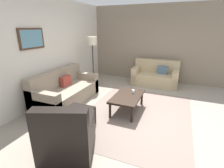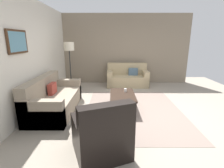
% 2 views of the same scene
% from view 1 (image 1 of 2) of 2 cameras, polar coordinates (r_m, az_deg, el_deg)
% --- Properties ---
extents(ground_plane, '(8.00, 8.00, 0.00)m').
position_cam_1_polar(ground_plane, '(4.15, 8.51, -10.21)').
color(ground_plane, gray).
extents(rear_partition, '(6.00, 0.12, 2.80)m').
position_cam_1_polar(rear_partition, '(4.95, -21.71, 10.60)').
color(rear_partition, silver).
rests_on(rear_partition, ground_plane).
extents(stone_feature_panel, '(0.12, 5.20, 2.80)m').
position_cam_1_polar(stone_feature_panel, '(6.62, 15.72, 12.98)').
color(stone_feature_panel, gray).
rests_on(stone_feature_panel, ground_plane).
extents(area_rug, '(3.13, 2.44, 0.01)m').
position_cam_1_polar(area_rug, '(4.14, 8.51, -10.16)').
color(area_rug, gray).
rests_on(area_rug, ground_plane).
extents(couch_main, '(2.00, 0.92, 0.88)m').
position_cam_1_polar(couch_main, '(4.87, -15.94, -2.37)').
color(couch_main, gray).
rests_on(couch_main, ground_plane).
extents(couch_loveseat, '(0.83, 1.58, 0.88)m').
position_cam_1_polar(couch_loveseat, '(6.30, 14.65, 2.60)').
color(couch_loveseat, tan).
rests_on(couch_loveseat, ground_plane).
extents(armchair_leather, '(1.04, 1.04, 0.95)m').
position_cam_1_polar(armchair_leather, '(2.89, -15.22, -17.80)').
color(armchair_leather, black).
rests_on(armchair_leather, ground_plane).
extents(ottoman, '(0.56, 0.56, 0.40)m').
position_cam_1_polar(ottoman, '(3.61, -11.57, -11.43)').
color(ottoman, black).
rests_on(ottoman, ground_plane).
extents(coffee_table, '(1.10, 0.64, 0.41)m').
position_cam_1_polar(coffee_table, '(4.14, 5.29, -4.56)').
color(coffee_table, black).
rests_on(coffee_table, ground_plane).
extents(cup, '(0.07, 0.07, 0.09)m').
position_cam_1_polar(cup, '(4.27, 7.26, -2.55)').
color(cup, white).
rests_on(cup, coffee_table).
extents(lamp_standing, '(0.32, 0.32, 1.71)m').
position_cam_1_polar(lamp_standing, '(5.68, -6.73, 12.76)').
color(lamp_standing, black).
rests_on(lamp_standing, ground_plane).
extents(framed_artwork, '(0.71, 0.04, 0.48)m').
position_cam_1_polar(framed_artwork, '(4.51, -25.80, 13.83)').
color(framed_artwork, '#472D1C').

